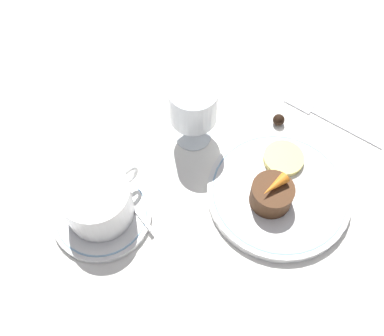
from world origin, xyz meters
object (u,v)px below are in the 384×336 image
at_px(fork, 322,115).
at_px(dessert_cake, 272,195).
at_px(coffee_cup, 98,201).
at_px(wine_glass, 193,107).
at_px(dinner_plate, 279,193).

height_order(fork, dessert_cake, dessert_cake).
bearing_deg(coffee_cup, dessert_cake, -40.99).
bearing_deg(wine_glass, coffee_cup, -178.30).
bearing_deg(fork, dessert_cake, -166.87).
relative_size(dinner_plate, fork, 1.22).
bearing_deg(dessert_cake, coffee_cup, 139.01).
xyz_separation_m(wine_glass, fork, (0.19, -0.13, -0.08)).
distance_m(wine_glass, fork, 0.24).
distance_m(coffee_cup, dessert_cake, 0.25).
bearing_deg(wine_glass, fork, -33.86).
distance_m(coffee_cup, fork, 0.41).
bearing_deg(dessert_cake, dinner_plate, 0.49).
relative_size(dinner_plate, wine_glass, 1.89).
height_order(wine_glass, fork, wine_glass).
height_order(dinner_plate, dessert_cake, dessert_cake).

